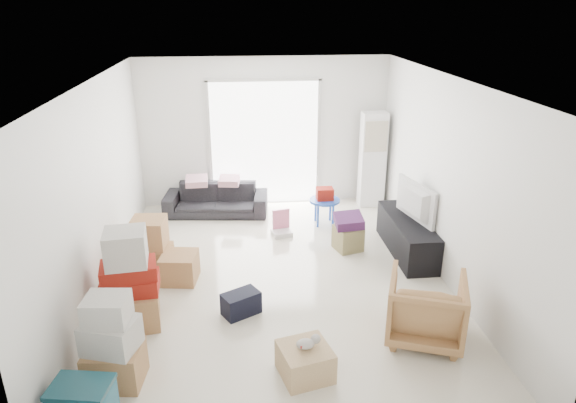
% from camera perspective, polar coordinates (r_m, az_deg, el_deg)
% --- Properties ---
extents(room_shell, '(4.98, 6.48, 3.18)m').
position_cam_1_polar(room_shell, '(6.56, -1.05, 1.52)').
color(room_shell, silver).
rests_on(room_shell, ground).
extents(sliding_door, '(2.10, 0.04, 2.33)m').
position_cam_1_polar(sliding_door, '(9.44, -2.62, 7.01)').
color(sliding_door, white).
rests_on(sliding_door, room_shell).
extents(ac_tower, '(0.45, 0.30, 1.75)m').
position_cam_1_polar(ac_tower, '(9.53, 9.36, 4.60)').
color(ac_tower, white).
rests_on(ac_tower, room_shell).
extents(tv_console, '(0.49, 1.62, 0.54)m').
position_cam_1_polar(tv_console, '(7.98, 13.07, -3.73)').
color(tv_console, black).
rests_on(tv_console, room_shell).
extents(television, '(0.77, 1.08, 0.13)m').
position_cam_1_polar(television, '(7.85, 13.27, -1.52)').
color(television, black).
rests_on(television, tv_console).
extents(sofa, '(1.86, 0.72, 0.71)m').
position_cam_1_polar(sofa, '(9.24, -8.01, 0.73)').
color(sofa, '#25252A').
rests_on(sofa, room_shell).
extents(pillow_left, '(0.38, 0.31, 0.12)m').
position_cam_1_polar(pillow_left, '(9.16, -10.18, 3.14)').
color(pillow_left, '#E3A6B6').
rests_on(pillow_left, sofa).
extents(pillow_right, '(0.35, 0.30, 0.11)m').
position_cam_1_polar(pillow_right, '(9.10, -6.58, 3.19)').
color(pillow_right, '#E3A6B6').
rests_on(pillow_right, sofa).
extents(armchair, '(1.04, 1.01, 0.84)m').
position_cam_1_polar(armchair, '(6.02, 15.11, -11.07)').
color(armchair, '#9C6D45').
rests_on(armchair, room_shell).
extents(box_stack_a, '(0.59, 0.53, 0.98)m').
position_cam_1_polar(box_stack_a, '(5.49, -18.94, -14.87)').
color(box_stack_a, '#AF744F').
rests_on(box_stack_a, room_shell).
extents(box_stack_b, '(0.68, 0.67, 1.20)m').
position_cam_1_polar(box_stack_b, '(6.28, -17.11, -8.81)').
color(box_stack_b, '#AF744F').
rests_on(box_stack_b, room_shell).
extents(box_stack_c, '(0.62, 0.55, 0.79)m').
position_cam_1_polar(box_stack_c, '(7.45, -15.06, -4.81)').
color(box_stack_c, '#AF744F').
rests_on(box_stack_c, room_shell).
extents(loose_box, '(0.53, 0.53, 0.39)m').
position_cam_1_polar(loose_box, '(7.20, -11.96, -7.17)').
color(loose_box, '#AF744F').
rests_on(loose_box, room_shell).
extents(duffel_bag, '(0.52, 0.45, 0.28)m').
position_cam_1_polar(duffel_bag, '(6.40, -5.24, -11.21)').
color(duffel_bag, black).
rests_on(duffel_bag, room_shell).
extents(ottoman, '(0.47, 0.47, 0.37)m').
position_cam_1_polar(ottoman, '(7.95, 6.67, -4.06)').
color(ottoman, '#998D59').
rests_on(ottoman, room_shell).
extents(blanket, '(0.42, 0.42, 0.14)m').
position_cam_1_polar(blanket, '(7.84, 6.75, -2.36)').
color(blanket, '#4E2256').
rests_on(blanket, ottoman).
extents(kids_table, '(0.52, 0.52, 0.65)m').
position_cam_1_polar(kids_table, '(8.70, 4.09, 0.34)').
color(kids_table, blue).
rests_on(kids_table, room_shell).
extents(toy_walker, '(0.36, 0.33, 0.41)m').
position_cam_1_polar(toy_walker, '(8.42, -0.74, -2.93)').
color(toy_walker, silver).
rests_on(toy_walker, room_shell).
extents(wood_crate, '(0.60, 0.60, 0.33)m').
position_cam_1_polar(wood_crate, '(5.46, 1.91, -17.34)').
color(wood_crate, tan).
rests_on(wood_crate, room_shell).
extents(plush_bunny, '(0.25, 0.15, 0.13)m').
position_cam_1_polar(plush_bunny, '(5.33, 2.24, -15.40)').
color(plush_bunny, '#B2ADA8').
rests_on(plush_bunny, wood_crate).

